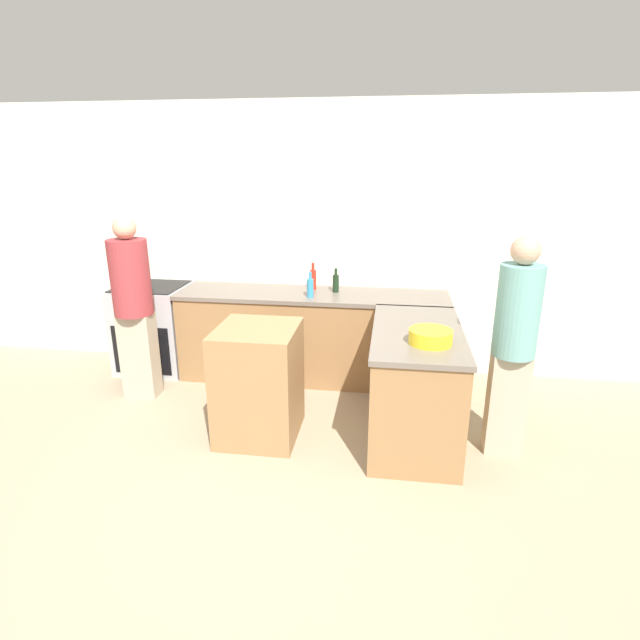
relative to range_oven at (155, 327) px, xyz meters
name	(u,v)px	position (x,y,z in m)	size (l,w,h in m)	color
ground_plane	(266,497)	(1.69, -1.98, -0.45)	(14.00, 14.00, 0.00)	tan
wall_back	(317,241)	(1.69, 0.35, 0.90)	(8.00, 0.06, 2.70)	silver
counter_back	(312,335)	(1.69, 0.00, 0.00)	(2.66, 0.67, 0.89)	olive
counter_peninsula	(414,383)	(2.68, -0.99, 0.00)	(0.69, 1.37, 0.89)	olive
range_oven	(155,327)	(0.00, 0.00, 0.00)	(0.71, 0.65, 0.90)	#ADADB2
island_table	(259,382)	(1.45, -1.18, 0.01)	(0.62, 0.66, 0.91)	#997047
mixing_bowl	(431,337)	(2.75, -1.28, 0.49)	(0.31, 0.31, 0.10)	yellow
wine_bottle_dark	(336,283)	(1.92, 0.07, 0.54)	(0.06, 0.06, 0.24)	black
dish_soap_bottle	(310,287)	(1.70, -0.16, 0.54)	(0.06, 0.06, 0.24)	#338CBF
hot_sauce_bottle	(313,279)	(1.68, 0.15, 0.55)	(0.06, 0.06, 0.27)	red
person_by_range	(133,303)	(0.16, -0.65, 0.46)	(0.34, 0.34, 1.68)	#ADA38E
person_at_peninsula	(514,340)	(3.35, -1.16, 0.46)	(0.31, 0.31, 1.66)	#ADA38E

